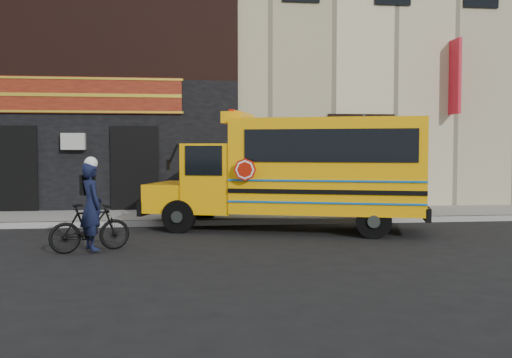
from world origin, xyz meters
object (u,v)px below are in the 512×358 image
Objects in this scene: school_bus at (301,170)px; bicycle at (90,228)px; sign_pole at (364,162)px; cyclist at (92,209)px.

bicycle is (-4.68, -2.40, -1.03)m from school_bus.
sign_pole is 1.76× the size of cyclist.
sign_pole is 8.06m from cyclist.
school_bus is 4.22× the size of cyclist.
bicycle is (-6.84, -4.18, -1.19)m from sign_pole.
school_bus is 4.55× the size of bicycle.
sign_pole is at bearing 39.40° from school_bus.
cyclist is at bearing -147.84° from sign_pole.
school_bus is 2.40× the size of sign_pole.
school_bus reaches higher than cyclist.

